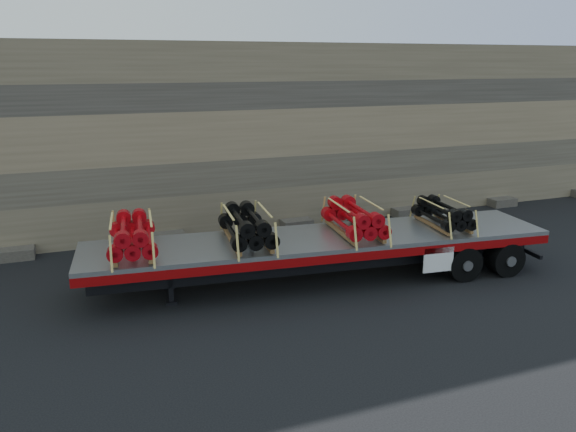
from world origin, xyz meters
name	(u,v)px	position (x,y,z in m)	size (l,w,h in m)	color
ground	(293,276)	(0.00, 0.00, 0.00)	(120.00, 120.00, 0.00)	black
rock_wall	(233,136)	(0.00, 6.50, 3.50)	(44.00, 3.00, 7.00)	#7A6B54
trailer	(321,258)	(0.67, -0.56, 0.68)	(13.65, 2.62, 1.36)	#A0A2A7
bundle_front	(132,236)	(-4.62, -0.04, 1.80)	(1.23, 2.46, 0.87)	#B80911
bundle_midfront	(247,227)	(-1.52, -0.35, 1.81)	(1.26, 2.52, 0.89)	black
bundle_midrear	(354,219)	(1.69, -0.67, 1.80)	(1.24, 2.48, 0.88)	#B80911
bundle_rear	(443,215)	(4.61, -0.96, 1.74)	(1.06, 2.13, 0.75)	black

